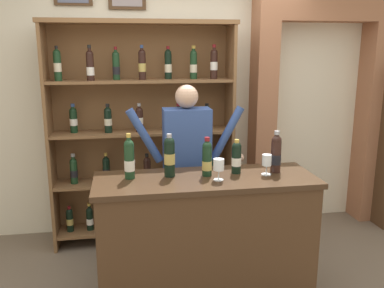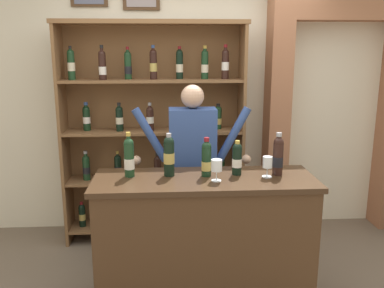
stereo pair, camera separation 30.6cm
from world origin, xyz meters
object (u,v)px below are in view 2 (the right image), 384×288
Objects in this scene: tasting_counter at (204,241)px; tasting_bottle_prosecco at (278,155)px; tasting_bottle_super_tuscan at (206,159)px; tasting_bottle_chianti at (237,158)px; wine_shelf at (154,128)px; shopkeeper at (192,158)px; wine_glass_spare at (217,166)px; wine_glass_right at (267,164)px; tasting_bottle_vin_santo at (129,157)px; tasting_bottle_riserva at (169,155)px.

tasting_bottle_prosecco reaches higher than tasting_counter.
tasting_bottle_chianti is at bearing 6.05° from tasting_bottle_super_tuscan.
tasting_bottle_prosecco is at bearing -49.77° from wine_shelf.
tasting_bottle_chianti is (0.65, -1.11, -0.02)m from wine_shelf.
shopkeeper is 10.32× the size of wine_glass_spare.
wine_glass_spare is at bearing -169.74° from wine_glass_right.
tasting_bottle_prosecco is (0.60, -0.53, 0.15)m from shopkeeper.
wine_shelf is at bearing 120.46° from tasting_bottle_chianti.
tasting_bottle_chianti is at bearing -59.54° from wine_shelf.
wine_glass_spare is at bearing -139.57° from tasting_bottle_chianti.
tasting_bottle_chianti is 1.65× the size of wine_glass_spare.
tasting_bottle_vin_santo reaches higher than tasting_bottle_chianti.
tasting_bottle_super_tuscan is (0.57, -0.03, -0.01)m from tasting_bottle_vin_santo.
tasting_bottle_prosecco is 2.06× the size of wine_glass_right.
wine_shelf reaches higher than tasting_counter.
tasting_bottle_vin_santo is 2.14× the size of wine_glass_right.
wine_shelf is 1.40m from tasting_counter.
wine_shelf is at bearing 126.12° from wine_glass_right.
wine_glass_right is at bearing -19.77° from tasting_bottle_chianti.
tasting_bottle_riserva reaches higher than wine_glass_spare.
wine_shelf is 1.48m from tasting_bottle_prosecco.
wine_shelf is at bearing 130.23° from tasting_bottle_prosecco.
shopkeeper is 0.55m from tasting_bottle_super_tuscan.
wine_shelf is at bearing 97.46° from tasting_bottle_riserva.
tasting_bottle_prosecco is at bearing 14.62° from wine_glass_spare.
shopkeeper is 10.48× the size of wine_glass_right.
wine_glass_right is (0.44, -0.05, -0.03)m from tasting_bottle_super_tuscan.
tasting_bottle_riserva is at bearing -82.54° from wine_shelf.
tasting_counter is 5.59× the size of tasting_bottle_super_tuscan.
wine_glass_spare is at bearing -24.18° from tasting_bottle_riserva.
tasting_bottle_riserva is 1.10× the size of tasting_bottle_super_tuscan.
shopkeeper is (-0.05, 0.58, 0.50)m from tasting_counter.
tasting_bottle_vin_santo is at bearing 175.57° from wine_glass_right.
tasting_bottle_vin_santo is 1.01m from wine_glass_right.
shopkeeper is 6.26× the size of tasting_bottle_chianti.
tasting_bottle_vin_santo is 1.04× the size of tasting_bottle_riserva.
tasting_bottle_chianti is at bearing -59.21° from shopkeeper.
wine_shelf is 1.34× the size of shopkeeper.
tasting_bottle_vin_santo is at bearing 177.31° from tasting_bottle_super_tuscan.
wine_glass_right is (0.21, -0.08, -0.02)m from tasting_bottle_chianti.
wine_shelf is 6.80× the size of tasting_bottle_riserva.
shopkeeper is at bearing 131.45° from wine_glass_right.
wine_shelf is 1.34× the size of tasting_counter.
tasting_bottle_riserva is (-0.26, 0.08, 0.66)m from tasting_counter.
tasting_bottle_riserva and tasting_bottle_prosecco have the same top height.
tasting_bottle_riserva is 0.28m from tasting_bottle_super_tuscan.
tasting_bottle_prosecco is 0.49m from wine_glass_spare.
shopkeeper is at bearing 120.79° from tasting_bottle_chianti.
tasting_bottle_super_tuscan is at bearing -173.95° from tasting_bottle_chianti.
tasting_bottle_vin_santo is at bearing -134.75° from shopkeeper.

